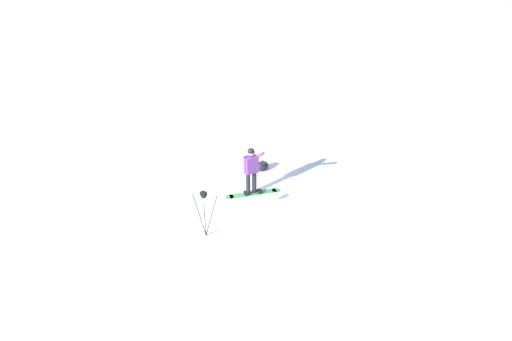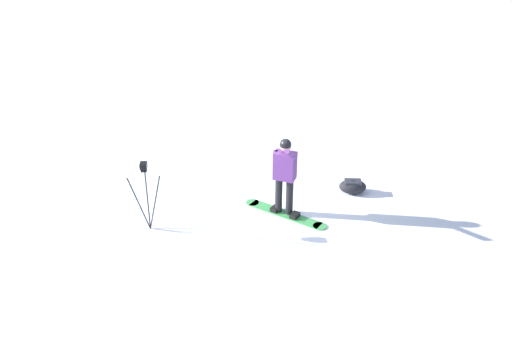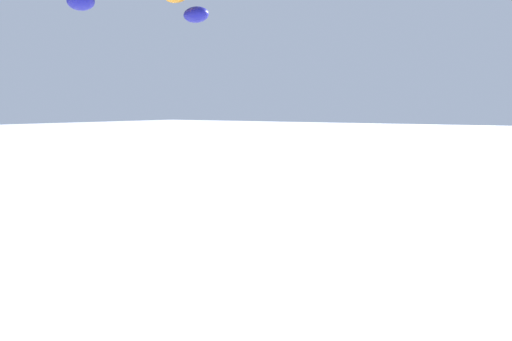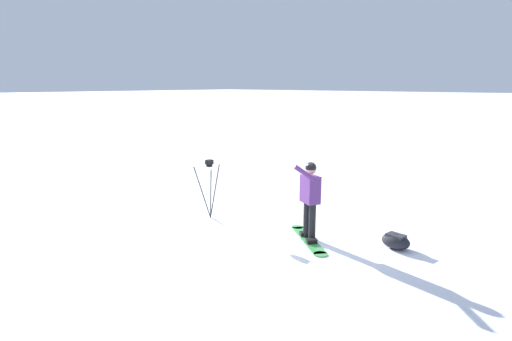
# 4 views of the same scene
# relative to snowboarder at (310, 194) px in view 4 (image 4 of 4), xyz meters

# --- Properties ---
(ground_plane) EXTENTS (300.00, 300.00, 0.00)m
(ground_plane) POSITION_rel_snowboarder_xyz_m (-0.71, -0.12, -0.96)
(ground_plane) COLOR white
(snowboarder) EXTENTS (0.47, 0.74, 1.61)m
(snowboarder) POSITION_rel_snowboarder_xyz_m (0.00, 0.00, 0.00)
(snowboarder) COLOR black
(snowboarder) RESTS_ON ground_plane
(snowboard) EXTENTS (1.47, 1.21, 0.10)m
(snowboard) POSITION_rel_snowboarder_xyz_m (0.02, -0.05, -0.93)
(snowboard) COLOR #3F994C
(snowboard) RESTS_ON ground_plane
(gear_bag_large) EXTENTS (0.61, 0.44, 0.29)m
(gear_bag_large) POSITION_rel_snowboarder_xyz_m (1.53, 0.68, -0.80)
(gear_bag_large) COLOR black
(gear_bag_large) RESTS_ON ground_plane
(camera_tripod) EXTENTS (0.59, 0.62, 1.38)m
(camera_tripod) POSITION_rel_snowboarder_xyz_m (-2.55, -0.34, 0.03)
(camera_tripod) COLOR #262628
(camera_tripod) RESTS_ON ground_plane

